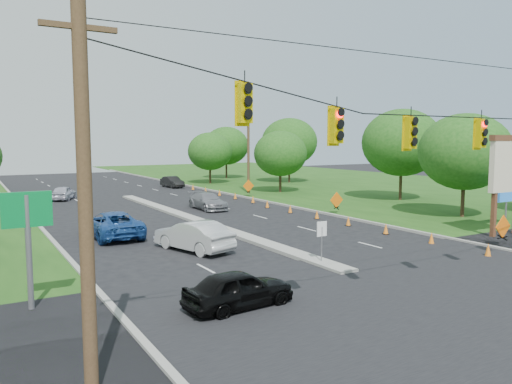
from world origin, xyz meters
TOP-DOWN VIEW (x-y plane):
  - ground at (0.00, 0.00)m, footprint 160.00×160.00m
  - grass_right at (30.00, 20.00)m, footprint 40.00×160.00m
  - cross_street at (0.00, 0.00)m, footprint 160.00×14.00m
  - curb_left at (-10.10, 30.00)m, footprint 0.25×110.00m
  - curb_right at (10.10, 30.00)m, footprint 0.25×110.00m
  - median at (0.00, 21.00)m, footprint 1.00×34.00m
  - median_sign at (0.00, 6.00)m, footprint 0.55×0.06m
  - signal_span at (-0.05, -1.00)m, footprint 25.60×0.32m
  - utility_pole_far_right at (12.50, 35.00)m, footprint 0.28×0.28m
  - pylon_sign at (14.31, 6.20)m, footprint 5.90×2.30m
  - cone_0 at (8.13, 3.00)m, footprint 0.32×0.32m
  - cone_1 at (8.13, 6.50)m, footprint 0.32×0.32m
  - cone_2 at (8.13, 10.00)m, footprint 0.32×0.32m
  - cone_3 at (8.13, 13.50)m, footprint 0.32×0.32m
  - cone_4 at (8.13, 17.00)m, footprint 0.32×0.32m
  - cone_5 at (8.13, 20.50)m, footprint 0.32×0.32m
  - cone_6 at (8.13, 24.00)m, footprint 0.32×0.32m
  - cone_7 at (8.73, 27.50)m, footprint 0.32×0.32m
  - cone_8 at (8.73, 31.00)m, footprint 0.32×0.32m
  - cone_9 at (8.73, 34.50)m, footprint 0.32×0.32m
  - cone_10 at (8.73, 38.00)m, footprint 0.32×0.32m
  - cone_11 at (8.73, 41.50)m, footprint 0.32×0.32m
  - work_sign_0 at (10.80, 4.00)m, footprint 1.27×0.58m
  - work_sign_1 at (10.80, 18.00)m, footprint 1.27×0.58m
  - work_sign_2 at (10.80, 32.00)m, footprint 1.27×0.58m
  - tree_7 at (18.00, 12.00)m, footprint 6.72×6.72m
  - tree_8 at (22.00, 22.00)m, footprint 7.56×7.56m
  - tree_9 at (16.00, 34.00)m, footprint 5.88×5.88m
  - tree_10 at (24.00, 44.00)m, footprint 7.56×7.56m
  - tree_11 at (20.00, 55.00)m, footprint 6.72×6.72m
  - tree_12 at (14.00, 48.00)m, footprint 5.88×5.88m
  - black_sedan at (-6.24, 2.60)m, footprint 4.12×1.95m
  - white_sedan at (-3.99, 11.80)m, footprint 3.02×5.14m
  - blue_pickup at (-6.74, 17.62)m, footprint 2.67×5.72m
  - silver_car_far at (3.34, 25.81)m, footprint 2.01×4.87m
  - silver_car_oncoming at (-5.99, 39.04)m, footprint 3.18×4.39m
  - dark_car_receding at (7.83, 45.83)m, footprint 1.81×4.26m

SIDE VIEW (x-z plane):
  - ground at x=0.00m, z-range 0.00..0.00m
  - grass_right at x=30.00m, z-range -0.03..0.03m
  - cross_street at x=0.00m, z-range -0.01..0.01m
  - curb_left at x=-10.10m, z-range -0.08..0.08m
  - curb_right at x=10.10m, z-range -0.08..0.08m
  - median at x=0.00m, z-range -0.09..0.09m
  - cone_0 at x=8.13m, z-range 0.00..0.70m
  - cone_1 at x=8.13m, z-range 0.00..0.70m
  - cone_2 at x=8.13m, z-range 0.00..0.70m
  - cone_3 at x=8.13m, z-range 0.00..0.70m
  - cone_4 at x=8.13m, z-range 0.00..0.70m
  - cone_5 at x=8.13m, z-range 0.00..0.70m
  - cone_6 at x=8.13m, z-range 0.00..0.70m
  - cone_7 at x=8.73m, z-range 0.00..0.70m
  - cone_8 at x=8.73m, z-range 0.00..0.70m
  - cone_9 at x=8.73m, z-range 0.00..0.70m
  - cone_10 at x=8.73m, z-range 0.00..0.70m
  - cone_11 at x=8.73m, z-range 0.00..0.70m
  - black_sedan at x=-6.24m, z-range 0.00..1.36m
  - dark_car_receding at x=7.83m, z-range 0.00..1.37m
  - silver_car_oncoming at x=-5.99m, z-range 0.00..1.39m
  - silver_car_far at x=3.34m, z-range 0.00..1.41m
  - blue_pickup at x=-6.74m, z-range 0.00..1.58m
  - white_sedan at x=-3.99m, z-range 0.00..1.60m
  - work_sign_0 at x=10.80m, z-range 0.41..1.78m
  - work_sign_1 at x=10.80m, z-range 0.41..1.78m
  - work_sign_2 at x=10.80m, z-range 0.41..1.78m
  - median_sign at x=0.00m, z-range 0.44..2.49m
  - pylon_sign at x=14.31m, z-range 0.94..7.06m
  - tree_9 at x=16.00m, z-range 0.91..7.77m
  - tree_12 at x=14.00m, z-range 0.91..7.77m
  - utility_pole_far_right at x=12.50m, z-range 0.00..9.00m
  - tree_7 at x=18.00m, z-range 1.04..8.88m
  - tree_11 at x=20.00m, z-range 1.04..8.88m
  - signal_span at x=-0.05m, z-range 0.47..9.47m
  - tree_8 at x=22.00m, z-range 1.17..9.99m
  - tree_10 at x=24.00m, z-range 1.17..9.99m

